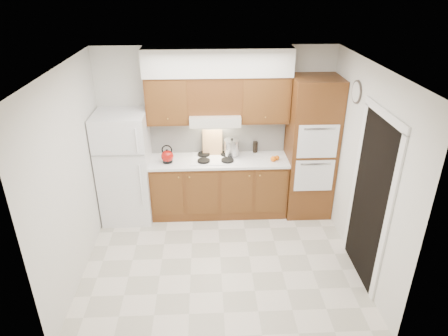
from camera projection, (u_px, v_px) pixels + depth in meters
name	position (u px, v px, depth m)	size (l,w,h in m)	color
floor	(220.00, 257.00, 5.50)	(3.60, 3.60, 0.00)	beige
ceiling	(219.00, 67.00, 4.35)	(3.60, 3.60, 0.00)	white
wall_back	(216.00, 130.00, 6.27)	(3.60, 0.02, 2.60)	silver
wall_left	(72.00, 176.00, 4.85)	(0.02, 3.00, 2.60)	silver
wall_right	(363.00, 170.00, 5.00)	(0.02, 3.00, 2.60)	silver
fridge	(125.00, 167.00, 6.08)	(0.75, 0.72, 1.72)	white
base_cabinets	(219.00, 187.00, 6.38)	(2.11, 0.60, 0.90)	brown
countertop	(219.00, 160.00, 6.16)	(2.13, 0.62, 0.04)	white
backsplash	(218.00, 135.00, 6.29)	(2.11, 0.03, 0.56)	white
oven_cabinet	(311.00, 148.00, 6.13)	(0.70, 0.65, 2.20)	brown
upper_cab_left	(168.00, 100.00, 5.85)	(0.63, 0.33, 0.70)	brown
upper_cab_right	(264.00, 99.00, 5.91)	(0.73, 0.33, 0.70)	brown
range_hood	(215.00, 118.00, 5.95)	(0.75, 0.45, 0.15)	silver
upper_cab_over_hood	(215.00, 94.00, 5.85)	(0.75, 0.33, 0.55)	brown
soffit	(218.00, 62.00, 5.63)	(2.13, 0.36, 0.40)	silver
cooktop	(215.00, 158.00, 6.17)	(0.74, 0.50, 0.01)	white
doorway	(369.00, 202.00, 4.80)	(0.02, 0.90, 2.10)	black
wall_clock	(357.00, 92.00, 5.12)	(0.30, 0.30, 0.02)	#3F3833
kettle	(167.00, 156.00, 6.00)	(0.19, 0.19, 0.19)	#970F0A
cutting_board	(212.00, 143.00, 6.23)	(0.30, 0.02, 0.41)	tan
stock_pot	(232.00, 148.00, 6.19)	(0.23, 0.23, 0.24)	#B1B1B6
condiment_a	(235.00, 148.00, 6.25)	(0.06, 0.06, 0.22)	black
condiment_b	(255.00, 147.00, 6.35)	(0.06, 0.06, 0.18)	black
condiment_c	(256.00, 147.00, 6.36)	(0.06, 0.06, 0.18)	black
orange_near	(277.00, 158.00, 6.11)	(0.07, 0.07, 0.07)	#E45F0C
orange_far	(273.00, 159.00, 6.06)	(0.09, 0.09, 0.09)	orange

